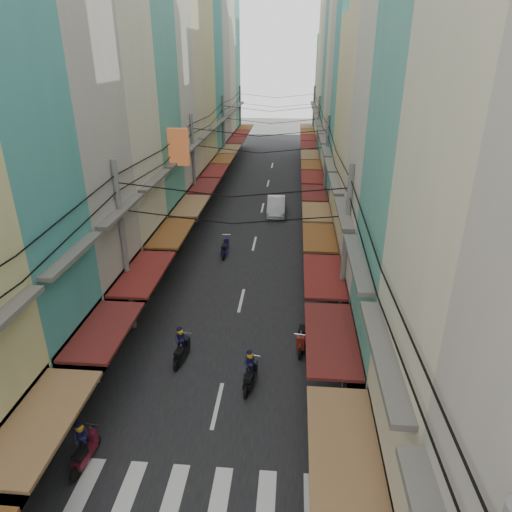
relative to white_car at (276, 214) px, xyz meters
The scene contains 15 objects.
ground 20.61m from the white_car, 93.39° to the right, with size 160.00×160.00×0.00m, color #61605C.
road 1.35m from the white_car, 154.84° to the right, with size 10.00×80.00×0.02m, color black.
sidewalk_left 7.74m from the white_car, behind, with size 3.00×80.00×0.06m, color slate.
sidewalk_right 5.31m from the white_car, ahead, with size 3.00×80.00×0.06m, color slate.
crosswalk 26.60m from the white_car, 92.63° to the right, with size 7.55×2.40×0.01m.
building_row_left 13.97m from the white_car, 156.30° to the right, with size 7.80×67.67×23.70m.
building_row_right 12.27m from the white_car, 31.65° to the right, with size 7.80×68.98×22.59m.
utility_poles 8.71m from the white_car, 102.38° to the right, with size 10.20×66.13×8.20m.
white_car is the anchor object (origin of this frame).
bicycle 18.38m from the white_car, 72.95° to the right, with size 0.56×1.49×1.03m, color black.
moving_scooters 19.76m from the white_car, 95.74° to the right, with size 7.44×18.66×1.73m.
parked_scooters 25.38m from the white_car, 84.15° to the right, with size 12.82×14.03×0.99m.
pedestrians 20.36m from the white_car, 103.16° to the right, with size 11.50×21.58×2.18m.
market_umbrella 28.66m from the white_car, 77.92° to the right, with size 2.49×2.49×2.62m.
traffic_sign 21.57m from the white_car, 80.44° to the right, with size 0.10×0.66×3.03m.
Camera 1 is at (2.59, -15.25, 12.24)m, focal length 32.00 mm.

